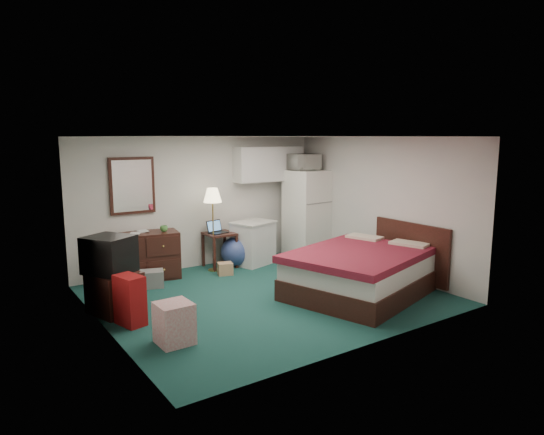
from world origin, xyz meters
TOP-DOWN VIEW (x-y plane):
  - floor at (0.00, 0.00)m, footprint 5.00×4.50m
  - ceiling at (0.00, 0.00)m, footprint 5.00×4.50m
  - walls at (0.00, 0.00)m, footprint 5.01×4.51m
  - mirror at (-1.35, 2.22)m, footprint 0.80×0.06m
  - upper_cabinets at (1.45, 2.08)m, footprint 1.50×0.35m
  - headboard at (2.46, -0.80)m, footprint 0.06×1.56m
  - dresser at (-1.29, 1.98)m, footprint 1.31×0.78m
  - floor_lamp at (-0.00, 1.78)m, footprint 0.40×0.40m
  - desk at (0.21, 1.93)m, footprint 0.54×0.54m
  - exercise_ball at (0.50, 1.83)m, footprint 0.61×0.61m
  - kitchen_counter at (0.87, 1.77)m, footprint 0.89×0.77m
  - fridge at (2.12, 1.65)m, footprint 0.80×0.80m
  - bed at (1.27, -0.80)m, footprint 2.61×2.27m
  - tv_stand at (-2.21, 0.60)m, footprint 0.75×0.78m
  - suitcase at (-2.17, 0.02)m, footprint 0.36×0.47m
  - retail_box at (-1.93, -0.88)m, footprint 0.42×0.42m
  - file_bin at (-1.35, 1.45)m, footprint 0.48×0.42m
  - cardboard_box_a at (0.03, 1.41)m, footprint 0.32×0.29m
  - cardboard_box_b at (0.83, 1.74)m, footprint 0.27×0.31m
  - laptop at (0.17, 1.90)m, footprint 0.39×0.34m
  - crt_tv at (-2.24, 0.63)m, footprint 0.81×0.82m
  - microwave at (2.05, 1.67)m, footprint 0.60×0.34m
  - book_a at (-1.51, 1.97)m, footprint 0.17×0.10m
  - book_b at (-1.34, 2.06)m, footprint 0.17×0.03m
  - mug at (-0.94, 1.86)m, footprint 0.17×0.16m

SIDE VIEW (x-z plane):
  - floor at x=0.00m, z-range -0.01..0.01m
  - cardboard_box_a at x=0.03m, z-range 0.00..0.22m
  - cardboard_box_b at x=0.83m, z-range 0.00..0.28m
  - file_bin at x=-1.35m, z-range 0.00..0.28m
  - retail_box at x=-1.93m, z-range 0.00..0.51m
  - exercise_ball at x=0.50m, z-range 0.00..0.57m
  - tv_stand at x=-2.21m, z-range 0.00..0.59m
  - suitcase at x=-2.17m, z-range 0.00..0.68m
  - desk at x=0.21m, z-range 0.00..0.68m
  - bed at x=1.27m, z-range 0.00..0.71m
  - kitchen_counter at x=0.87m, z-range 0.00..0.82m
  - dresser at x=-1.29m, z-range 0.00..0.84m
  - headboard at x=2.46m, z-range 0.05..1.05m
  - floor_lamp at x=0.00m, z-range 0.00..1.57m
  - laptop at x=0.17m, z-range 0.68..0.91m
  - crt_tv at x=-2.24m, z-range 0.59..1.12m
  - mug at x=-0.94m, z-range 0.84..0.97m
  - fridge at x=2.12m, z-range 0.00..1.82m
  - book_b at x=-1.34m, z-range 0.84..1.07m
  - book_a at x=-1.51m, z-range 0.84..1.08m
  - walls at x=0.00m, z-range 0.00..2.50m
  - mirror at x=-1.35m, z-range 1.15..2.15m
  - upper_cabinets at x=1.45m, z-range 1.60..2.30m
  - microwave at x=2.05m, z-range 1.82..2.23m
  - ceiling at x=0.00m, z-range 2.50..2.50m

